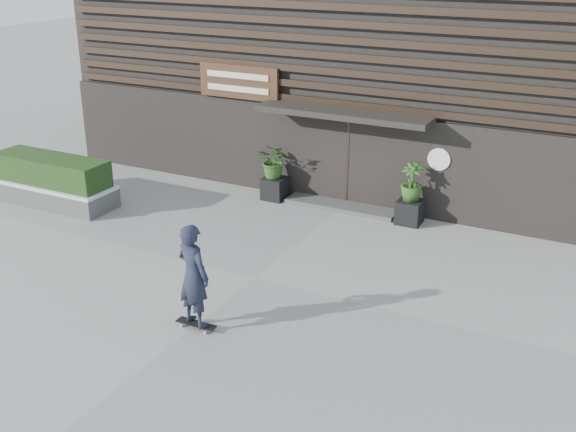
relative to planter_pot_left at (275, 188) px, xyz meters
The scene contains 11 objects.
ground 4.80m from the planter_pot_left, 66.64° to the right, with size 80.00×80.00×0.00m, color #999791.
entrance_step 1.93m from the planter_pot_left, ahead, with size 3.00×0.80×0.12m, color #454543.
planter_pot_left is the anchor object (origin of this frame).
bamboo_left 0.78m from the planter_pot_left, ahead, with size 0.86×0.75×0.96m, color #2D591E.
planter_pot_right 3.80m from the planter_pot_left, ahead, with size 0.60×0.60×0.60m, color black.
bamboo_right 3.88m from the planter_pot_left, ahead, with size 0.54×0.54×0.96m, color #2D591E.
raised_bed 5.89m from the planter_pot_left, 149.48° to the right, with size 3.50×1.20×0.50m, color #494947.
snow_layer 5.90m from the planter_pot_left, 149.48° to the right, with size 3.50×1.20×0.08m, color white.
hedge 5.92m from the planter_pot_left, 149.48° to the right, with size 3.30×1.00×0.70m, color #1D3714.
building 6.94m from the planter_pot_left, 71.14° to the left, with size 18.00×11.00×8.00m.
skateboarder 6.95m from the planter_pot_left, 73.54° to the right, with size 0.81×0.63×2.04m.
Camera 1 is at (6.67, -11.31, 6.62)m, focal length 43.72 mm.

